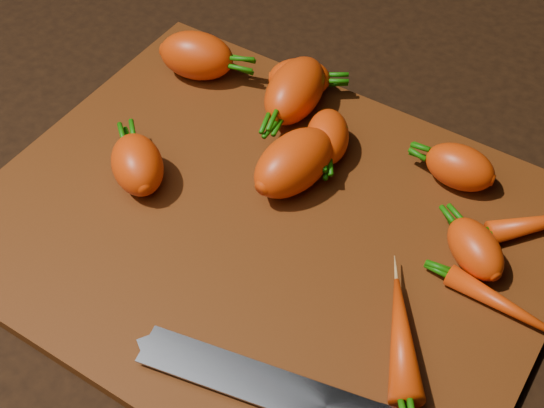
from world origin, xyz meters
The scene contains 14 objects.
ground centered at (0.00, 0.00, -0.01)m, with size 2.00×2.00×0.01m, color black.
cutting_board centered at (0.00, 0.00, 0.01)m, with size 0.50×0.40×0.01m, color #632D0F.
carrot_0 centered at (-0.17, 0.14, 0.04)m, with size 0.08×0.05×0.05m, color #EF3C05.
carrot_1 centered at (-0.13, -0.02, 0.04)m, with size 0.07×0.05×0.05m, color #EF3C05.
carrot_2 centered at (-0.06, 0.14, 0.04)m, with size 0.09×0.05×0.05m, color #EF3C05.
carrot_3 centered at (-0.01, 0.06, 0.04)m, with size 0.09×0.05×0.05m, color #EF3C05.
carrot_4 centered at (0.12, 0.14, 0.03)m, with size 0.07×0.04×0.04m, color #EF3C05.
carrot_5 centered at (-0.07, 0.17, 0.03)m, with size 0.06×0.04×0.04m, color #EF3C05.
carrot_6 centered at (0.17, 0.06, 0.03)m, with size 0.06×0.04×0.04m, color #EF3C05.
carrot_7 centered at (0.21, 0.13, 0.02)m, with size 0.10×0.02×0.02m, color #EF3C05.
carrot_8 centered at (0.21, 0.03, 0.02)m, with size 0.11×0.02×0.02m, color #EF3C05.
carrot_9 centered at (0.16, -0.05, 0.03)m, with size 0.11×0.03×0.03m, color #EF3C05.
carrot_10 centered at (0.00, 0.11, 0.03)m, with size 0.07×0.04×0.04m, color #EF3C05.
knife centered at (0.10, -0.13, 0.02)m, with size 0.30×0.09×0.02m.
Camera 1 is at (0.24, -0.36, 0.53)m, focal length 50.00 mm.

